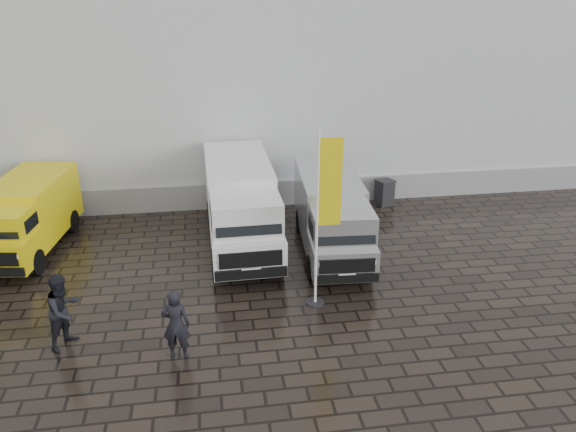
# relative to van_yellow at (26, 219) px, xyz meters

# --- Properties ---
(ground) EXTENTS (120.00, 120.00, 0.00)m
(ground) POSITION_rel_van_yellow_xyz_m (7.80, -5.14, -1.14)
(ground) COLOR black
(ground) RESTS_ON ground
(exhibition_hall) EXTENTS (44.00, 16.00, 12.00)m
(exhibition_hall) POSITION_rel_van_yellow_xyz_m (9.80, 10.86, 4.86)
(exhibition_hall) COLOR silver
(exhibition_hall) RESTS_ON ground
(hall_plinth) EXTENTS (44.00, 0.15, 1.00)m
(hall_plinth) POSITION_rel_van_yellow_xyz_m (9.80, 2.81, -0.64)
(hall_plinth) COLOR gray
(hall_plinth) RESTS_ON ground
(van_yellow) EXTENTS (2.61, 5.18, 2.29)m
(van_yellow) POSITION_rel_van_yellow_xyz_m (0.00, 0.00, 0.00)
(van_yellow) COLOR #DDC30B
(van_yellow) RESTS_ON ground
(van_white) EXTENTS (2.20, 6.34, 2.74)m
(van_white) POSITION_rel_van_yellow_xyz_m (6.92, -0.59, 0.23)
(van_white) COLOR white
(van_white) RESTS_ON ground
(van_silver) EXTENTS (2.20, 5.69, 2.42)m
(van_silver) POSITION_rel_van_yellow_xyz_m (9.78, -1.51, 0.07)
(van_silver) COLOR #B1B2B6
(van_silver) RESTS_ON ground
(flagpole) EXTENTS (0.88, 0.50, 4.91)m
(flagpole) POSITION_rel_van_yellow_xyz_m (8.85, -4.56, 1.60)
(flagpole) COLOR black
(flagpole) RESTS_ON ground
(wheelie_bin) EXTENTS (0.78, 0.78, 1.03)m
(wheelie_bin) POSITION_rel_van_yellow_xyz_m (12.78, 2.21, -0.63)
(wheelie_bin) COLOR black
(wheelie_bin) RESTS_ON ground
(person_front) EXTENTS (0.72, 0.53, 1.81)m
(person_front) POSITION_rel_van_yellow_xyz_m (4.98, -6.43, -0.24)
(person_front) COLOR black
(person_front) RESTS_ON ground
(person_tent) EXTENTS (1.13, 1.19, 1.94)m
(person_tent) POSITION_rel_van_yellow_xyz_m (2.30, -5.53, -0.17)
(person_tent) COLOR black
(person_tent) RESTS_ON ground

